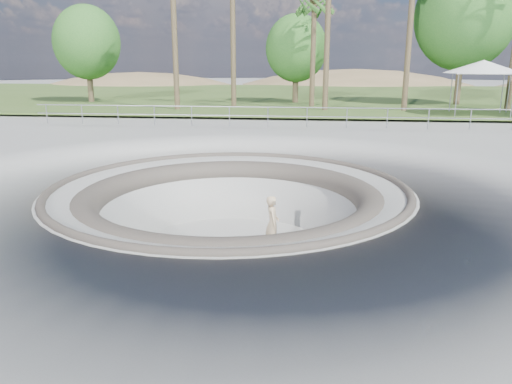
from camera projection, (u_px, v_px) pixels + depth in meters
ground at (229, 187)px, 14.23m from camera, size 180.00×180.00×0.00m
skate_bowl at (230, 247)px, 14.71m from camera, size 14.00×14.00×4.10m
grass_strip at (289, 96)px, 46.81m from camera, size 180.00×36.00×0.12m
distant_hills at (323, 136)px, 70.50m from camera, size 103.20×45.00×28.60m
safety_railing at (268, 117)px, 25.57m from camera, size 25.00×0.06×1.03m
skateboard at (272, 250)px, 14.53m from camera, size 0.76×0.34×0.08m
skater at (272, 223)px, 14.32m from camera, size 0.48×0.65×1.61m
canopy_white at (483, 67)px, 29.53m from camera, size 6.29×6.29×3.21m
palm_d at (314, 6)px, 33.86m from camera, size 2.60×2.60×8.10m
bushy_tree_left at (87, 43)px, 38.29m from camera, size 5.14×4.67×7.41m
bushy_tree_mid at (296, 48)px, 37.78m from camera, size 4.65×4.22×6.70m
bushy_tree_right at (465, 16)px, 35.40m from camera, size 7.09×6.44×10.22m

